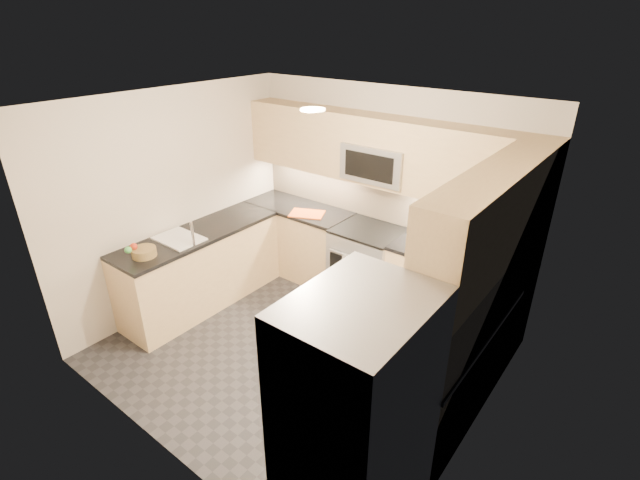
{
  "coord_description": "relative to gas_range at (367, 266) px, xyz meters",
  "views": [
    {
      "loc": [
        2.54,
        -2.91,
        3.16
      ],
      "look_at": [
        0.0,
        0.35,
        1.15
      ],
      "focal_mm": 26.0,
      "sensor_mm": 36.0,
      "label": 1
    }
  ],
  "objects": [
    {
      "name": "base_cab_peninsula",
      "position": [
        -1.5,
        -1.28,
        -0.01
      ],
      "size": [
        0.6,
        2.0,
        0.9
      ],
      "primitive_type": "cube",
      "color": "#D9B682",
      "rests_on": "floor"
    },
    {
      "name": "range_cooktop",
      "position": [
        0.0,
        0.0,
        0.46
      ],
      "size": [
        0.76,
        0.65,
        0.03
      ],
      "primitive_type": "cube",
      "color": "black",
      "rests_on": "gas_range"
    },
    {
      "name": "countertop_peninsula",
      "position": [
        -1.5,
        -1.28,
        0.47
      ],
      "size": [
        0.63,
        2.0,
        0.04
      ],
      "primitive_type": "cube",
      "color": "black",
      "rests_on": "base_cab_peninsula"
    },
    {
      "name": "refrigerator",
      "position": [
        1.45,
        -2.43,
        0.45
      ],
      "size": [
        0.7,
        0.9,
        1.8
      ],
      "primitive_type": "cube",
      "color": "#97999F",
      "rests_on": "floor"
    },
    {
      "name": "ceiling",
      "position": [
        0.0,
        -1.28,
        2.04
      ],
      "size": [
        3.6,
        3.2,
        0.02
      ],
      "primitive_type": "cube",
      "color": "beige",
      "rests_on": "wall_back"
    },
    {
      "name": "backsplash_right",
      "position": [
        1.8,
        -0.82,
        0.74
      ],
      "size": [
        0.01,
        2.3,
        0.51
      ],
      "primitive_type": "cube",
      "color": "tan",
      "rests_on": "wall_right"
    },
    {
      "name": "sink_basin",
      "position": [
        -1.5,
        -1.53,
        0.42
      ],
      "size": [
        0.52,
        0.38,
        0.16
      ],
      "primitive_type": "cube",
      "color": "white",
      "rests_on": "base_cab_peninsula"
    },
    {
      "name": "base_cab_back_left",
      "position": [
        -1.09,
        0.02,
        -0.01
      ],
      "size": [
        1.42,
        0.6,
        0.9
      ],
      "primitive_type": "cube",
      "color": "#D9B682",
      "rests_on": "floor"
    },
    {
      "name": "oven_door_glass",
      "position": [
        0.0,
        -0.33,
        -0.01
      ],
      "size": [
        0.62,
        0.02,
        0.45
      ],
      "primitive_type": "cube",
      "color": "black",
      "rests_on": "gas_range"
    },
    {
      "name": "floor",
      "position": [
        0.0,
        -1.28,
        -0.46
      ],
      "size": [
        3.6,
        3.2,
        0.0
      ],
      "primitive_type": "cube",
      "color": "#242429",
      "rests_on": "ground"
    },
    {
      "name": "microwave",
      "position": [
        0.0,
        0.12,
        1.24
      ],
      "size": [
        0.76,
        0.4,
        0.4
      ],
      "primitive_type": "cube",
      "color": "#929399",
      "rests_on": "upper_cab_back"
    },
    {
      "name": "cutting_board",
      "position": [
        -0.84,
        -0.1,
        0.49
      ],
      "size": [
        0.5,
        0.44,
        0.01
      ],
      "primitive_type": "cube",
      "rotation": [
        0.0,
        0.0,
        0.43
      ],
      "color": "#CF4F13",
      "rests_on": "countertop_back_left"
    },
    {
      "name": "base_cab_back_right",
      "position": [
        1.09,
        0.02,
        -0.01
      ],
      "size": [
        1.42,
        0.6,
        0.9
      ],
      "primitive_type": "cube",
      "color": "#D9B682",
      "rests_on": "floor"
    },
    {
      "name": "wall_left",
      "position": [
        -1.8,
        -1.28,
        0.79
      ],
      "size": [
        0.02,
        3.2,
        2.5
      ],
      "primitive_type": "cube",
      "color": "beige",
      "rests_on": "floor"
    },
    {
      "name": "countertop_right",
      "position": [
        1.5,
        -1.12,
        0.47
      ],
      "size": [
        0.63,
        1.7,
        0.04
      ],
      "primitive_type": "cube",
      "color": "black",
      "rests_on": "base_cab_right"
    },
    {
      "name": "upper_cab_back",
      "position": [
        0.0,
        0.15,
        1.37
      ],
      "size": [
        3.6,
        0.35,
        0.75
      ],
      "primitive_type": "cube",
      "color": "#D9B682",
      "rests_on": "wall_back"
    },
    {
      "name": "fruit_basket",
      "position": [
        -1.45,
        -1.98,
        0.53
      ],
      "size": [
        0.3,
        0.3,
        0.09
      ],
      "primitive_type": "cylinder",
      "rotation": [
        0.0,
        0.0,
        -0.29
      ],
      "color": "olive",
      "rests_on": "countertop_peninsula"
    },
    {
      "name": "fridge_handle_right",
      "position": [
        1.08,
        -2.25,
        0.49
      ],
      "size": [
        0.02,
        0.02,
        1.2
      ],
      "primitive_type": "cylinder",
      "color": "#B2B5BA",
      "rests_on": "refrigerator"
    },
    {
      "name": "faucet",
      "position": [
        -1.24,
        -1.53,
        0.62
      ],
      "size": [
        0.03,
        0.03,
        0.28
      ],
      "primitive_type": "cylinder",
      "color": "silver",
      "rests_on": "countertop_peninsula"
    },
    {
      "name": "backsplash_back",
      "position": [
        0.0,
        0.32,
        0.74
      ],
      "size": [
        3.6,
        0.01,
        0.51
      ],
      "primitive_type": "cube",
      "color": "tan",
      "rests_on": "wall_back"
    },
    {
      "name": "wall_back",
      "position": [
        0.0,
        0.32,
        0.79
      ],
      "size": [
        3.6,
        0.02,
        2.5
      ],
      "primitive_type": "cube",
      "color": "beige",
      "rests_on": "floor"
    },
    {
      "name": "dish_towel_check",
      "position": [
        -0.05,
        -0.37,
        0.1
      ],
      "size": [
        0.17,
        0.09,
        0.34
      ],
      "primitive_type": "cube",
      "rotation": [
        0.0,
        0.0,
        -0.42
      ],
      "color": "white",
      "rests_on": "oven_handle"
    },
    {
      "name": "wall_front",
      "position": [
        0.0,
        -2.88,
        0.79
      ],
      "size": [
        3.6,
        0.02,
        2.5
      ],
      "primitive_type": "cube",
      "color": "beige",
      "rests_on": "floor"
    },
    {
      "name": "upper_cab_right",
      "position": [
        1.62,
        -1.0,
        1.37
      ],
      "size": [
        0.35,
        1.95,
        0.75
      ],
      "primitive_type": "cube",
      "color": "#D9B682",
      "rests_on": "wall_right"
    },
    {
      "name": "countertop_back_right",
      "position": [
        1.09,
        0.02,
        0.47
      ],
      "size": [
        1.42,
        0.63,
        0.04
      ],
      "primitive_type": "cube",
      "color": "black",
      "rests_on": "base_cab_back_right"
    },
    {
      "name": "base_cab_right",
      "position": [
        1.5,
        -1.12,
        -0.01
      ],
      "size": [
        0.6,
        1.7,
        0.9
      ],
      "primitive_type": "cube",
      "color": "#D9B682",
      "rests_on": "floor"
    },
    {
      "name": "utensil_bowl",
      "position": [
        1.28,
        -0.11,
        0.56
      ],
      "size": [
        0.3,
        0.3,
        0.16
      ],
      "primitive_type": "cylinder",
      "rotation": [
        0.0,
        0.0,
        -0.09
      ],
      "color": "#54A546",
      "rests_on": "countertop_back_right"
    },
    {
      "name": "fruit_apple",
      "position": [
        -1.51,
        -2.05,
        0.6
      ],
      "size": [
        0.07,
        0.07,
        0.07
      ],
      "primitive_type": "sphere",
      "color": "#B62D14",
      "rests_on": "fruit_basket"
    },
    {
      "name": "oven_handle",
      "position": [
        0.0,
        -0.35,
        0.26
      ],
      "size": [
        0.6,
        0.02,
        0.02
      ],
      "primitive_type": "cylinder",
      "rotation": [
        0.0,
        1.57,
        0.0
      ],
      "color": "#B2B5BA",
      "rests_on": "gas_range"
    },
    {
      "name": "gas_range",
      "position": [
        0.0,
        0.0,
        0.0
      ],
      "size": [
        0.76,
        0.65,
        0.91
      ],
      "primitive_type": "cube",
      "color": "#A5A7AD",
      "rests_on": "floor"
    },
    {
      "name": "countertop_back_left",
      "position": [
        -1.09,
        0.02,
        0.47
      ],
      "size": [
        1.42,
        0.63,
        0.04
      ],
      "primitive_type": "cube",
      "color": "black",
      "rests_on": "base_cab_back_left"
    },
    {
      "name": "fruit_pear",
      "position": [
        -1.49,
        -2.12,
        0.6
      ],
      "size": [
        0.07,
        0.07,
        0.07
      ],
      "primitive_type": "sphere",
      "color": "#4DB451",
      "rests_on": "fruit_basket"
    },
    {
      "name": "fridge_handle_left",
      "position": [
        1.08,
        -2.61,
        0.49
      ],
      "size": [
        0.02,
        0.02,
        1.2
      ],
      "primitive_type": "cylinder",
      "color": "#B2B5BA",
      "rests_on": "refrigerator"
    },
    {
      "name": "microwave_door",
      "position": [
        0.0,
        -0.08,
        1.24
      ],
      "size": [
        0.6,
        0.01,
        0.28
      ],
      "primitive_type": "cube",
      "color": "black",
      "rests_on": "microwave"
    },
    {
      "name": "wall_right",
      "position": [
        1.8,
        -1.28,
        0.79
      ],
      "size": [
        0.02,
        3.2,
        2.5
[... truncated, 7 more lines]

